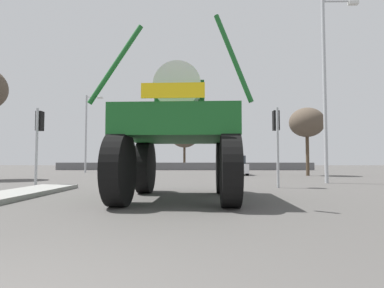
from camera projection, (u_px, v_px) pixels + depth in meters
The scene contains 10 objects.
ground_plane at pixel (173, 178), 19.81m from camera, with size 120.00×120.00×0.00m, color #4C4947.
oversize_sprayer at pixel (180, 133), 9.22m from camera, with size 4.03×5.14×4.66m.
sedan_ahead at pixel (233, 166), 24.99m from camera, with size 2.08×4.20×1.52m.
traffic_signal_near_left at pixel (39, 130), 13.30m from camera, with size 0.24×0.54×3.34m.
traffic_signal_near_right at pixel (276, 130), 13.15m from camera, with size 0.24×0.54×3.34m.
streetlight_near_right at pixel (327, 80), 15.80m from camera, with size 1.90×0.24×9.46m.
streetlight_far_left at pixel (87, 129), 29.65m from camera, with size 1.64×0.24×7.39m.
bare_tree_right at pixel (307, 123), 23.54m from camera, with size 2.61×2.61×5.13m.
bare_tree_far_center at pixel (184, 136), 40.46m from camera, with size 3.71×3.71×5.99m.
roadside_barrier at pixel (184, 166), 37.40m from camera, with size 31.01×0.24×0.90m, color #59595B.
Camera 1 is at (1.46, -1.88, 1.11)m, focal length 29.20 mm.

